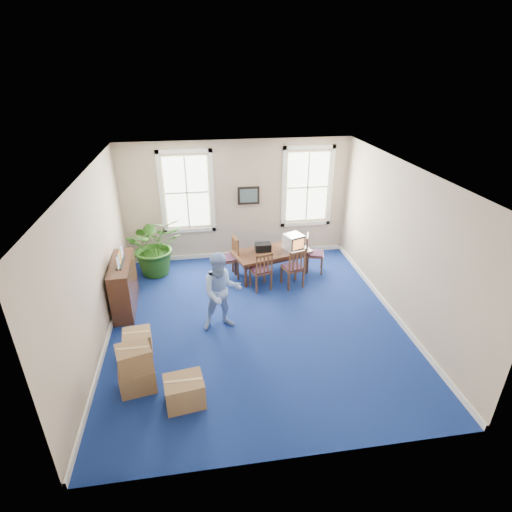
{
  "coord_description": "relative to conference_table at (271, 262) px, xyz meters",
  "views": [
    {
      "loc": [
        -1.04,
        -6.86,
        4.97
      ],
      "look_at": [
        0.1,
        0.6,
        1.25
      ],
      "focal_mm": 28.0,
      "sensor_mm": 36.0,
      "label": 1
    }
  ],
  "objects": [
    {
      "name": "window_right",
      "position": [
        1.18,
        1.2,
        1.57
      ],
      "size": [
        1.4,
        0.12,
        2.2
      ],
      "primitive_type": null,
      "color": "white",
      "rests_on": "ground"
    },
    {
      "name": "chair_near_left",
      "position": [
        -0.39,
        -0.65,
        0.17
      ],
      "size": [
        0.54,
        0.54,
        0.98
      ],
      "primitive_type": null,
      "rotation": [
        0.0,
        0.0,
        3.41
      ],
      "color": "brown",
      "rests_on": "ground"
    },
    {
      "name": "brochure_rack",
      "position": [
        -3.45,
        -1.04,
        0.96
      ],
      "size": [
        0.28,
        0.66,
        0.29
      ],
      "primitive_type": null,
      "rotation": [
        0.0,
        0.0,
        -0.26
      ],
      "color": "#99999E",
      "rests_on": "credenza"
    },
    {
      "name": "equipment_bag",
      "position": [
        -0.22,
        0.04,
        0.42
      ],
      "size": [
        0.4,
        0.26,
        0.2
      ],
      "primitive_type": "cube",
      "rotation": [
        0.0,
        0.0,
        0.0
      ],
      "color": "black",
      "rests_on": "conference_table"
    },
    {
      "name": "baseboard_back",
      "position": [
        -0.72,
        1.19,
        -0.27
      ],
      "size": [
        6.0,
        0.04,
        0.12
      ],
      "primitive_type": "cube",
      "color": "white",
      "rests_on": "ground"
    },
    {
      "name": "window_left",
      "position": [
        -2.02,
        1.2,
        1.57
      ],
      "size": [
        1.4,
        0.12,
        2.2
      ],
      "primitive_type": null,
      "color": "white",
      "rests_on": "ground"
    },
    {
      "name": "game_console",
      "position": [
        0.83,
        0.0,
        0.35
      ],
      "size": [
        0.19,
        0.21,
        0.05
      ],
      "primitive_type": "cube",
      "rotation": [
        0.0,
        0.0,
        0.29
      ],
      "color": "white",
      "rests_on": "conference_table"
    },
    {
      "name": "wall_left",
      "position": [
        -3.72,
        -2.03,
        1.27
      ],
      "size": [
        0.0,
        6.5,
        6.5
      ],
      "primitive_type": "plane",
      "rotation": [
        1.57,
        0.0,
        1.57
      ],
      "color": "tan",
      "rests_on": "ground"
    },
    {
      "name": "baseboard_left",
      "position": [
        -3.69,
        -2.03,
        -0.27
      ],
      "size": [
        0.04,
        6.5,
        0.12
      ],
      "primitive_type": "cube",
      "color": "white",
      "rests_on": "ground"
    },
    {
      "name": "ceiling",
      "position": [
        -0.72,
        -2.03,
        2.87
      ],
      "size": [
        6.5,
        6.5,
        0.0
      ],
      "primitive_type": "plane",
      "rotation": [
        3.14,
        0.0,
        0.0
      ],
      "color": "white",
      "rests_on": "ground"
    },
    {
      "name": "wall_picture",
      "position": [
        -0.42,
        1.17,
        1.42
      ],
      "size": [
        0.58,
        0.06,
        0.48
      ],
      "primitive_type": null,
      "color": "black",
      "rests_on": "ground"
    },
    {
      "name": "wall_back",
      "position": [
        -0.72,
        1.22,
        1.27
      ],
      "size": [
        6.5,
        0.0,
        6.5
      ],
      "primitive_type": "plane",
      "rotation": [
        1.57,
        0.0,
        0.0
      ],
      "color": "tan",
      "rests_on": "ground"
    },
    {
      "name": "man",
      "position": [
        -1.41,
        -2.09,
        0.51
      ],
      "size": [
        0.88,
        0.72,
        1.67
      ],
      "primitive_type": "imported",
      "rotation": [
        0.0,
        0.0,
        0.11
      ],
      "color": "#90B3EE",
      "rests_on": "ground"
    },
    {
      "name": "credenza",
      "position": [
        -3.47,
        -1.04,
        0.24
      ],
      "size": [
        0.47,
        1.47,
        1.14
      ],
      "primitive_type": "cube",
      "rotation": [
        0.0,
        0.0,
        0.04
      ],
      "color": "#49291A",
      "rests_on": "ground"
    },
    {
      "name": "potted_plant",
      "position": [
        -2.89,
        0.5,
        0.46
      ],
      "size": [
        1.68,
        1.56,
        1.57
      ],
      "primitive_type": "imported",
      "rotation": [
        0.0,
        0.0,
        0.27
      ],
      "color": "#225214",
      "rests_on": "ground"
    },
    {
      "name": "chair_end_left",
      "position": [
        -1.13,
        0.0,
        0.21
      ],
      "size": [
        0.57,
        0.57,
        1.07
      ],
      "primitive_type": null,
      "rotation": [
        0.0,
        0.0,
        -1.35
      ],
      "color": "brown",
      "rests_on": "ground"
    },
    {
      "name": "chair_end_right",
      "position": [
        1.13,
        0.0,
        0.17
      ],
      "size": [
        0.56,
        0.56,
        1.0
      ],
      "primitive_type": null,
      "rotation": [
        0.0,
        0.0,
        1.27
      ],
      "color": "brown",
      "rests_on": "ground"
    },
    {
      "name": "baseboard_right",
      "position": [
        2.25,
        -2.03,
        -0.27
      ],
      "size": [
        0.04,
        6.5,
        0.12
      ],
      "primitive_type": "cube",
      "color": "white",
      "rests_on": "ground"
    },
    {
      "name": "wall_right",
      "position": [
        2.28,
        -2.03,
        1.27
      ],
      "size": [
        0.0,
        6.5,
        6.5
      ],
      "primitive_type": "plane",
      "rotation": [
        1.57,
        0.0,
        -1.57
      ],
      "color": "tan",
      "rests_on": "ground"
    },
    {
      "name": "cardboard_boxes",
      "position": [
        -2.72,
        -3.48,
        0.12
      ],
      "size": [
        1.83,
        1.83,
        0.88
      ],
      "primitive_type": null,
      "rotation": [
        0.0,
        0.0,
        0.21
      ],
      "color": "#9A744A",
      "rests_on": "ground"
    },
    {
      "name": "crt_tv",
      "position": [
        0.56,
        0.04,
        0.52
      ],
      "size": [
        0.57,
        0.59,
        0.39
      ],
      "primitive_type": null,
      "rotation": [
        0.0,
        0.0,
        0.38
      ],
      "color": "#B7B7BC",
      "rests_on": "conference_table"
    },
    {
      "name": "chair_near_right",
      "position": [
        0.39,
        -0.65,
        0.18
      ],
      "size": [
        0.55,
        0.55,
        1.01
      ],
      "primitive_type": null,
      "rotation": [
        0.0,
        0.0,
        3.39
      ],
      "color": "brown",
      "rests_on": "ground"
    },
    {
      "name": "wall_front",
      "position": [
        -0.72,
        -5.28,
        1.27
      ],
      "size": [
        6.5,
        0.0,
        6.5
      ],
      "primitive_type": "plane",
      "rotation": [
        -1.57,
        0.0,
        0.0
      ],
      "color": "tan",
      "rests_on": "ground"
    },
    {
      "name": "conference_table",
      "position": [
        0.0,
        0.0,
        0.0
      ],
      "size": [
        2.08,
        1.35,
        0.65
      ],
      "primitive_type": null,
      "rotation": [
        0.0,
        0.0,
        0.27
      ],
      "color": "#49291A",
      "rests_on": "ground"
    },
    {
      "name": "floor",
      "position": [
        -0.72,
        -2.03,
        -0.33
      ],
      "size": [
        6.5,
        6.5,
        0.0
      ],
      "primitive_type": "plane",
      "color": "navy",
      "rests_on": "ground"
    }
  ]
}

